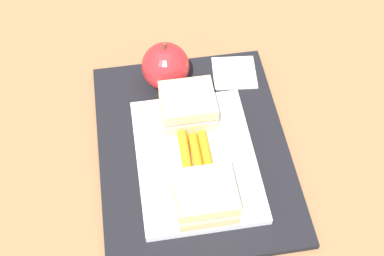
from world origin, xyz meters
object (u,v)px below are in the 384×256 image
Objects in this scene: food_tray at (196,159)px; apple at (166,66)px; sandwich_half_left at (206,197)px; carrot_sticks_bundle at (196,155)px; paper_napkin at (234,73)px; sandwich_half_right at (188,106)px.

apple reaches higher than food_tray.
apple is (0.24, 0.02, 0.00)m from sandwich_half_left.
sandwich_half_left is at bearing -179.77° from carrot_sticks_bundle.
paper_napkin is at bearing -29.27° from carrot_sticks_bundle.
food_tray is 2.92× the size of carrot_sticks_bundle.
food_tray is at bearing 180.00° from sandwich_half_right.
sandwich_half_right is at bearing 132.38° from paper_napkin.
apple reaches higher than sandwich_half_right.
sandwich_half_right is 0.13m from paper_napkin.
food_tray is at bearing -19.14° from carrot_sticks_bundle.
apple reaches higher than sandwich_half_left.
sandwich_half_right reaches higher than food_tray.
sandwich_half_left is 1.02× the size of carrot_sticks_bundle.
sandwich_half_left is 1.14× the size of paper_napkin.
carrot_sticks_bundle reaches higher than paper_napkin.
sandwich_half_left is 0.26m from paper_napkin.
sandwich_half_left is 0.92× the size of apple.
paper_napkin is (0.16, -0.09, -0.00)m from food_tray.
paper_napkin is (0.24, -0.09, -0.03)m from sandwich_half_left.
food_tray is 0.18m from paper_napkin.
carrot_sticks_bundle is at bearing -171.85° from apple.
sandwich_half_left is at bearing 180.00° from food_tray.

